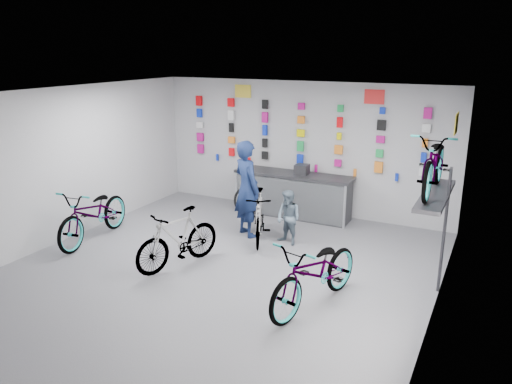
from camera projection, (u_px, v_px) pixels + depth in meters
The scene contains 20 objects.
floor at pixel (211, 276), 8.39m from camera, with size 8.00×8.00×0.00m, color #525257.
ceiling at pixel (206, 96), 7.56m from camera, with size 8.00×8.00×0.00m, color white.
wall_back at pixel (301, 148), 11.40m from camera, with size 7.00×7.00×0.00m, color #B3B3B5.
wall_left at pixel (52, 168), 9.49m from camera, with size 8.00×8.00×0.00m, color #B3B3B5.
wall_right at pixel (438, 224), 6.46m from camera, with size 8.00×8.00×0.00m, color #B3B3B5.
counter at pixel (293, 195), 11.29m from camera, with size 2.70×0.66×1.00m.
merch_wall at pixel (296, 135), 11.31m from camera, with size 5.57×0.08×1.57m.
wall_bracket at pixel (437, 201), 7.57m from camera, with size 0.39×1.90×2.00m.
sign_left at pixel (243, 91), 11.70m from camera, with size 0.42×0.02×0.30m, color gold.
sign_right at pixel (374, 97), 10.36m from camera, with size 0.42×0.02×0.30m, color red.
sign_side at pixel (456, 124), 7.18m from camera, with size 0.02×0.40×0.30m, color gold.
bike_left at pixel (94, 214), 9.83m from camera, with size 0.74×2.11×1.11m, color gray.
bike_center at pixel (178, 238), 8.65m from camera, with size 0.49×1.73×1.04m, color gray.
bike_right at pixel (316, 273), 7.27m from camera, with size 0.72×2.07×1.09m, color gray.
bike_service at pixel (259, 216), 9.85m from camera, with size 0.47×1.67×1.00m, color gray.
bike_wall at pixel (435, 162), 7.44m from camera, with size 0.63×1.80×0.95m, color gray.
clerk at pixel (247, 189), 10.00m from camera, with size 0.72×0.47×1.96m, color #122047.
customer at pixel (288, 218), 9.64m from camera, with size 0.52×0.41×1.08m, color #4C5D6B.
spare_wheel at pixel (246, 201), 11.45m from camera, with size 0.66×0.20×0.65m.
register at pixel (302, 169), 11.04m from camera, with size 0.28×0.30×0.22m, color black.
Camera 1 is at (4.13, -6.50, 3.70)m, focal length 35.00 mm.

